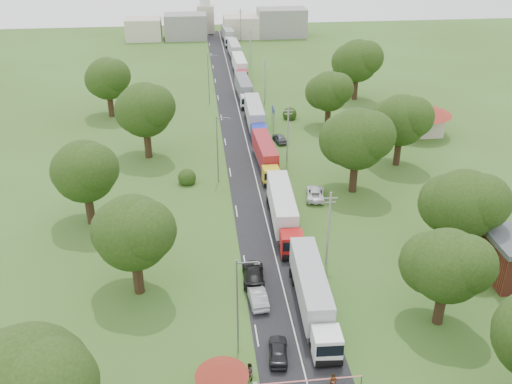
{
  "coord_description": "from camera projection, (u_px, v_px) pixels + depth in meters",
  "views": [
    {
      "loc": [
        -8.18,
        -59.04,
        36.59
      ],
      "look_at": [
        -1.09,
        5.43,
        3.0
      ],
      "focal_mm": 40.0,
      "sensor_mm": 36.0,
      "label": 1
    }
  ],
  "objects": [
    {
      "name": "ground",
      "position": [
        270.0,
        234.0,
        69.73
      ],
      "size": [
        260.0,
        260.0,
        0.0
      ],
      "primitive_type": "plane",
      "color": "#37511B",
      "rests_on": "ground"
    },
    {
      "name": "road",
      "position": [
        253.0,
        166.0,
        87.38
      ],
      "size": [
        8.0,
        200.0,
        0.04
      ],
      "primitive_type": "cube",
      "color": "black",
      "rests_on": "ground"
    },
    {
      "name": "boom_barrier",
      "position": [
        293.0,
        383.0,
        47.12
      ],
      "size": [
        9.22,
        0.35,
        1.18
      ],
      "color": "slate",
      "rests_on": "ground"
    },
    {
      "name": "guard_booth",
      "position": [
        222.0,
        377.0,
        45.97
      ],
      "size": [
        4.4,
        4.4,
        3.45
      ],
      "color": "beige",
      "rests_on": "ground"
    },
    {
      "name": "info_sign",
      "position": [
        273.0,
        113.0,
        99.75
      ],
      "size": [
        0.12,
        3.1,
        4.1
      ],
      "color": "slate",
      "rests_on": "ground"
    },
    {
      "name": "pole_1",
      "position": [
        329.0,
        227.0,
        61.93
      ],
      "size": [
        1.6,
        0.24,
        9.0
      ],
      "color": "gray",
      "rests_on": "ground"
    },
    {
      "name": "pole_2",
      "position": [
        288.0,
        133.0,
        86.65
      ],
      "size": [
        1.6,
        0.24,
        9.0
      ],
      "color": "gray",
      "rests_on": "ground"
    },
    {
      "name": "pole_3",
      "position": [
        265.0,
        81.0,
        111.36
      ],
      "size": [
        1.6,
        0.24,
        9.0
      ],
      "color": "gray",
      "rests_on": "ground"
    },
    {
      "name": "pole_4",
      "position": [
        251.0,
        48.0,
        136.07
      ],
      "size": [
        1.6,
        0.24,
        9.0
      ],
      "color": "gray",
      "rests_on": "ground"
    },
    {
      "name": "pole_5",
      "position": [
        241.0,
        24.0,
        160.79
      ],
      "size": [
        1.6,
        0.24,
        9.0
      ],
      "color": "gray",
      "rests_on": "ground"
    },
    {
      "name": "lamp_0",
      "position": [
        239.0,
        303.0,
        49.01
      ],
      "size": [
        2.03,
        0.22,
        10.0
      ],
      "color": "slate",
      "rests_on": "ground"
    },
    {
      "name": "lamp_1",
      "position": [
        218.0,
        146.0,
        79.9
      ],
      "size": [
        2.03,
        0.22,
        10.0
      ],
      "color": "slate",
      "rests_on": "ground"
    },
    {
      "name": "lamp_2",
      "position": [
        209.0,
        77.0,
        110.79
      ],
      "size": [
        2.03,
        0.22,
        10.0
      ],
      "color": "slate",
      "rests_on": "ground"
    },
    {
      "name": "tree_2",
      "position": [
        447.0,
        265.0,
        52.29
      ],
      "size": [
        8.0,
        8.0,
        10.1
      ],
      "color": "#382616",
      "rests_on": "ground"
    },
    {
      "name": "tree_3",
      "position": [
        463.0,
        204.0,
        61.43
      ],
      "size": [
        8.8,
        8.8,
        11.07
      ],
      "color": "#382616",
      "rests_on": "ground"
    },
    {
      "name": "tree_4",
      "position": [
        356.0,
        138.0,
        76.36
      ],
      "size": [
        9.6,
        9.6,
        12.05
      ],
      "color": "#382616",
      "rests_on": "ground"
    },
    {
      "name": "tree_5",
      "position": [
        401.0,
        120.0,
        84.57
      ],
      "size": [
        8.8,
        8.8,
        11.07
      ],
      "color": "#382616",
      "rests_on": "ground"
    },
    {
      "name": "tree_6",
      "position": [
        329.0,
        91.0,
        99.17
      ],
      "size": [
        8.0,
        8.0,
        10.1
      ],
      "color": "#382616",
      "rests_on": "ground"
    },
    {
      "name": "tree_7",
      "position": [
        357.0,
        61.0,
        112.73
      ],
      "size": [
        9.6,
        9.6,
        12.05
      ],
      "color": "#382616",
      "rests_on": "ground"
    },
    {
      "name": "tree_9",
      "position": [
        31.0,
        384.0,
        37.85
      ],
      "size": [
        9.6,
        9.6,
        12.05
      ],
      "color": "#382616",
      "rests_on": "ground"
    },
    {
      "name": "tree_10",
      "position": [
        133.0,
        232.0,
        56.26
      ],
      "size": [
        8.8,
        8.8,
        11.07
      ],
      "color": "#382616",
      "rests_on": "ground"
    },
    {
      "name": "tree_11",
      "position": [
        84.0,
        171.0,
        68.82
      ],
      "size": [
        8.8,
        8.8,
        11.07
      ],
      "color": "#382616",
      "rests_on": "ground"
    },
    {
      "name": "tree_12",
      "position": [
        145.0,
        110.0,
        86.78
      ],
      "size": [
        9.6,
        9.6,
        12.05
      ],
      "color": "#382616",
      "rests_on": "ground"
    },
    {
      "name": "tree_13",
      "position": [
        107.0,
        78.0,
        103.93
      ],
      "size": [
        8.8,
        8.8,
        11.07
      ],
      "color": "#382616",
      "rests_on": "ground"
    },
    {
      "name": "house_cream",
      "position": [
        421.0,
        114.0,
        97.45
      ],
      "size": [
        10.08,
        10.08,
        5.8
      ],
      "color": "beige",
      "rests_on": "ground"
    },
    {
      "name": "distant_town",
      "position": [
        223.0,
        26.0,
        165.28
      ],
      "size": [
        52.0,
        8.0,
        8.0
      ],
      "color": "gray",
      "rests_on": "ground"
    },
    {
      "name": "church",
      "position": [
        205.0,
        14.0,
        171.01
      ],
      "size": [
        5.0,
        5.0,
        12.3
      ],
      "color": "beige",
      "rests_on": "ground"
    },
    {
      "name": "truck_0",
      "position": [
        312.0,
        293.0,
        55.6
      ],
      "size": [
        3.05,
        15.22,
        4.21
      ],
      "color": "white",
      "rests_on": "ground"
    },
    {
      "name": "truck_1",
      "position": [
        283.0,
        210.0,
        70.26
      ],
      "size": [
        3.12,
        15.47,
        4.28
      ],
      "color": "#AB1313",
      "rests_on": "ground"
    },
    {
      "name": "truck_2",
      "position": [
        266.0,
        155.0,
        85.97
      ],
      "size": [
        2.82,
        13.81,
        3.82
      ],
      "color": "gold",
      "rests_on": "ground"
    },
    {
      "name": "truck_3",
      "position": [
        255.0,
        116.0,
        100.54
      ],
      "size": [
        2.86,
        15.37,
        4.26
      ],
      "color": "#1C2DAC",
      "rests_on": "ground"
    },
    {
      "name": "truck_4",
      "position": [
        244.0,
        89.0,
        115.29
      ],
      "size": [
        2.77,
        14.11,
        3.91
      ],
      "color": "silver",
      "rests_on": "ground"
    },
    {
      "name": "truck_5",
      "position": [
        240.0,
        66.0,
        130.75
      ],
      "size": [
        2.69,
        14.39,
        3.98
      ],
      "color": "#A7192E",
      "rests_on": "ground"
    },
    {
      "name": "truck_6",
      "position": [
        234.0,
        50.0,
        144.82
      ],
      "size": [
        2.74,
        13.81,
        3.82
      ],
      "color": "#286B3B",
      "rests_on": "ground"
    },
    {
      "name": "truck_7",
      "position": [
        228.0,
        35.0,
        160.48
      ],
      "size": [
        3.16,
        14.4,
        3.98
      ],
      "color": "#B5B5B5",
      "rests_on": "ground"
    },
    {
      "name": "car_lane_front",
      "position": [
        278.0,
        351.0,
        50.68
      ],
      "size": [
        2.18,
        4.36,
        1.43
      ],
      "primitive_type": "imported",
      "rotation": [
        0.0,
        0.0,
        3.02
      ],
      "color": "black",
      "rests_on": "ground"
    },
    {
      "name": "car_lane_mid",
      "position": [
        257.0,
        296.0,
        57.61
      ],
      "size": [
        2.05,
        4.85,
        1.56
      ],
      "primitive_type": "imported",
      "rotation": [
        0.0,
        0.0,
        3.23
      ],
      "color": "#96999E",
      "rests_on": "ground"
    },
    {
      "name": "car_lane_rear",
      "position": [
        253.0,
        274.0,
        60.84
      ],
      "size": [
        2.56,
        5.67,
        1.61
      ],
      "primitive_type": "imported",
      "rotation": [
        0.0,
        0.0,
        3.09
      ],
      "color": "black",
      "rests_on": "ground"
    },
    {
      "name": "car_verge_near",
      "position": [
        315.0,
        193.0,
        77.68
      ],
      "size": [
        3.28,
        5.52,
        1.44
      ],
      "primitive_type": "imported",
      "rotation": [
        0.0,
        0.0,
        2.96
      ],
      "color": "silver",
      "rests_on": "ground"
    },
    {
      "name": "car_verge_far",
      "position": [
        280.0,
        138.0,
        95.49
      ],
      "size": [
        2.27,
        4.3,
        1.39
      ],
      "primitive_type": "imported",
      "rotation": [
        0.0,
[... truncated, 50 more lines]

